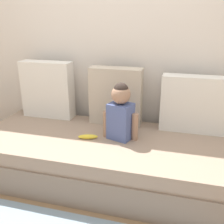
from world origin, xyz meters
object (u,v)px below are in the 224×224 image
(couch, at_px, (105,158))
(throw_pillow_center, at_px, (116,96))
(toddler, at_px, (121,112))
(banana, at_px, (88,137))
(throw_pillow_right, at_px, (194,104))
(throw_pillow_left, at_px, (48,90))

(couch, height_order, throw_pillow_center, throw_pillow_center)
(toddler, distance_m, banana, 0.36)
(throw_pillow_center, distance_m, throw_pillow_right, 0.72)
(throw_pillow_left, bearing_deg, banana, -35.70)
(couch, distance_m, toddler, 0.46)
(throw_pillow_left, relative_size, throw_pillow_right, 0.98)
(throw_pillow_center, bearing_deg, banana, -108.49)
(throw_pillow_left, distance_m, throw_pillow_center, 0.72)
(throw_pillow_right, xyz_separation_m, banana, (-0.86, -0.42, -0.23))
(throw_pillow_left, bearing_deg, toddler, -21.11)
(throw_pillow_center, bearing_deg, throw_pillow_right, 0.00)
(couch, xyz_separation_m, throw_pillow_left, (-0.72, 0.37, 0.48))
(throw_pillow_center, bearing_deg, couch, -90.00)
(couch, relative_size, banana, 13.68)
(couch, height_order, throw_pillow_right, throw_pillow_right)
(couch, relative_size, throw_pillow_right, 3.99)
(throw_pillow_center, xyz_separation_m, banana, (-0.14, -0.42, -0.25))
(throw_pillow_right, bearing_deg, throw_pillow_center, 180.00)
(couch, bearing_deg, throw_pillow_left, 152.62)
(toddler, bearing_deg, throw_pillow_right, 28.77)
(throw_pillow_left, relative_size, toddler, 1.17)
(banana, bearing_deg, couch, 17.59)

